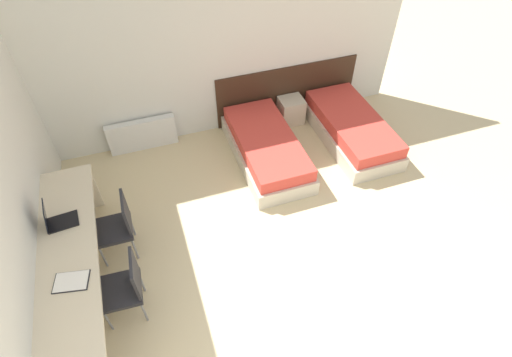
{
  "coord_description": "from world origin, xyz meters",
  "views": [
    {
      "loc": [
        -1.15,
        -1.1,
        4.18
      ],
      "look_at": [
        0.0,
        2.24,
        0.55
      ],
      "focal_mm": 28.0,
      "sensor_mm": 36.0,
      "label": 1
    }
  ],
  "objects_px": {
    "nightstand": "(291,110)",
    "chair_near_notebook": "(126,286)",
    "bed_near_door": "(351,129)",
    "chair_near_laptop": "(118,225)",
    "laptop": "(57,220)",
    "bed_near_window": "(266,148)"
  },
  "relations": [
    {
      "from": "chair_near_notebook",
      "to": "laptop",
      "type": "bearing_deg",
      "value": 127.53
    },
    {
      "from": "chair_near_laptop",
      "to": "chair_near_notebook",
      "type": "distance_m",
      "value": 0.83
    },
    {
      "from": "bed_near_window",
      "to": "laptop",
      "type": "xyz_separation_m",
      "value": [
        -2.76,
        -0.99,
        0.6
      ]
    },
    {
      "from": "bed_near_door",
      "to": "laptop",
      "type": "distance_m",
      "value": 4.34
    },
    {
      "from": "nightstand",
      "to": "chair_near_notebook",
      "type": "xyz_separation_m",
      "value": [
        -2.92,
        -2.57,
        0.26
      ]
    },
    {
      "from": "bed_near_window",
      "to": "chair_near_notebook",
      "type": "height_order",
      "value": "chair_near_notebook"
    },
    {
      "from": "nightstand",
      "to": "bed_near_window",
      "type": "bearing_deg",
      "value": -133.21
    },
    {
      "from": "bed_near_window",
      "to": "nightstand",
      "type": "height_order",
      "value": "bed_near_window"
    },
    {
      "from": "chair_near_laptop",
      "to": "laptop",
      "type": "bearing_deg",
      "value": -177.78
    },
    {
      "from": "bed_near_window",
      "to": "nightstand",
      "type": "distance_m",
      "value": 1.04
    },
    {
      "from": "laptop",
      "to": "nightstand",
      "type": "bearing_deg",
      "value": 21.65
    },
    {
      "from": "bed_near_window",
      "to": "bed_near_door",
      "type": "height_order",
      "value": "same"
    },
    {
      "from": "nightstand",
      "to": "chair_near_laptop",
      "type": "relative_size",
      "value": 0.5
    },
    {
      "from": "bed_near_door",
      "to": "nightstand",
      "type": "distance_m",
      "value": 1.04
    },
    {
      "from": "bed_near_door",
      "to": "nightstand",
      "type": "relative_size",
      "value": 4.31
    },
    {
      "from": "bed_near_window",
      "to": "laptop",
      "type": "bearing_deg",
      "value": -160.34
    },
    {
      "from": "bed_near_window",
      "to": "laptop",
      "type": "height_order",
      "value": "laptop"
    },
    {
      "from": "bed_near_window",
      "to": "nightstand",
      "type": "bearing_deg",
      "value": 46.79
    },
    {
      "from": "bed_near_window",
      "to": "laptop",
      "type": "distance_m",
      "value": 2.99
    },
    {
      "from": "nightstand",
      "to": "chair_near_notebook",
      "type": "height_order",
      "value": "chair_near_notebook"
    },
    {
      "from": "bed_near_door",
      "to": "nightstand",
      "type": "height_order",
      "value": "bed_near_door"
    },
    {
      "from": "chair_near_laptop",
      "to": "chair_near_notebook",
      "type": "bearing_deg",
      "value": -88.82
    }
  ]
}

